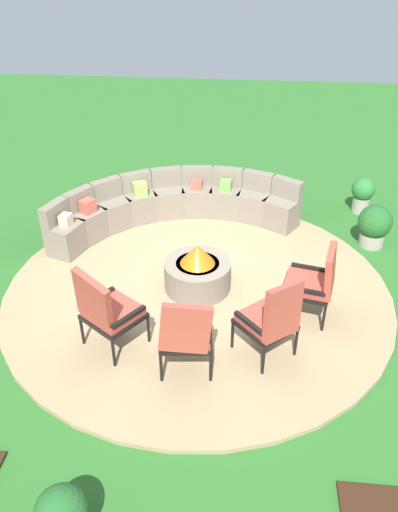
% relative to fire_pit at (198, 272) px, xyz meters
% --- Properties ---
extents(ground_plane, '(24.00, 24.00, 0.00)m').
position_rel_fire_pit_xyz_m(ground_plane, '(0.00, 0.00, -0.32)').
color(ground_plane, '#2D6B28').
extents(patio_circle, '(5.32, 5.32, 0.06)m').
position_rel_fire_pit_xyz_m(patio_circle, '(0.00, 0.00, -0.29)').
color(patio_circle, tan).
rests_on(patio_circle, ground_plane).
extents(fire_pit, '(0.91, 0.91, 0.69)m').
position_rel_fire_pit_xyz_m(fire_pit, '(0.00, 0.00, 0.00)').
color(fire_pit, gray).
rests_on(fire_pit, patio_circle).
extents(curved_stone_bench, '(3.92, 2.04, 0.81)m').
position_rel_fire_pit_xyz_m(curved_stone_bench, '(-0.62, 1.76, 0.06)').
color(curved_stone_bench, gray).
rests_on(curved_stone_bench, patio_circle).
extents(lounge_chair_front_left, '(0.83, 0.86, 1.14)m').
position_rel_fire_pit_xyz_m(lounge_chair_front_left, '(-0.92, -1.29, 0.30)').
color(lounge_chair_front_left, black).
rests_on(lounge_chair_front_left, patio_circle).
extents(lounge_chair_front_right, '(0.64, 0.61, 1.05)m').
position_rel_fire_pit_xyz_m(lounge_chair_front_right, '(0.03, -1.57, 0.28)').
color(lounge_chair_front_right, black).
rests_on(lounge_chair_front_right, patio_circle).
extents(lounge_chair_back_left, '(0.79, 0.81, 1.09)m').
position_rel_fire_pit_xyz_m(lounge_chair_back_left, '(0.96, -1.25, 0.29)').
color(lounge_chair_back_left, black).
rests_on(lounge_chair_back_left, patio_circle).
extents(lounge_chair_back_right, '(0.72, 0.69, 1.00)m').
position_rel_fire_pit_xyz_m(lounge_chair_back_right, '(1.51, -0.44, 0.27)').
color(lounge_chair_back_right, black).
rests_on(lounge_chair_back_right, patio_circle).
extents(potted_plant_0, '(0.53, 0.53, 0.69)m').
position_rel_fire_pit_xyz_m(potted_plant_0, '(2.64, 1.51, 0.05)').
color(potted_plant_0, '#A89E8E').
rests_on(potted_plant_0, ground_plane).
extents(potted_plant_2, '(0.40, 0.40, 0.64)m').
position_rel_fire_pit_xyz_m(potted_plant_2, '(2.65, 2.65, 0.04)').
color(potted_plant_2, '#A89E8E').
rests_on(potted_plant_2, ground_plane).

